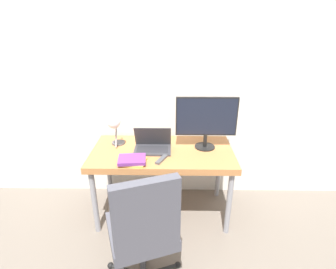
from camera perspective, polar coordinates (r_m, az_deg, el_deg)
ground_plane at (r=2.65m, az=-1.39°, el=-21.11°), size 12.00×12.00×0.00m
wall_back at (r=2.72m, az=-1.03°, el=11.56°), size 8.00×0.05×2.60m
desk at (r=2.54m, az=-1.23°, el=-4.81°), size 1.35×0.70×0.72m
laptop at (r=2.50m, az=-3.36°, el=-2.37°), size 0.35×0.23×0.23m
monitor at (r=2.49m, az=8.35°, el=3.27°), size 0.58×0.20×0.50m
desk_lamp at (r=2.51m, az=-11.58°, el=2.06°), size 0.13×0.25×0.34m
office_chair at (r=1.89m, az=-5.42°, el=-19.65°), size 0.60×0.60×1.01m
book_stack at (r=2.31m, az=-7.73°, el=-5.58°), size 0.25×0.21×0.05m
tv_remote at (r=2.33m, az=-1.42°, el=-5.44°), size 0.11×0.17×0.02m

